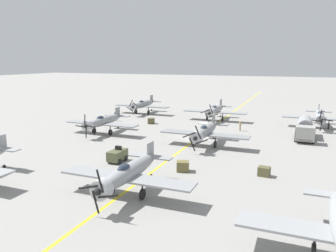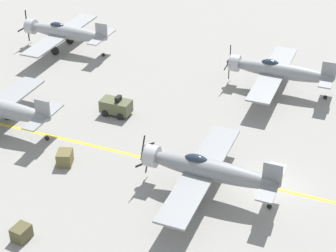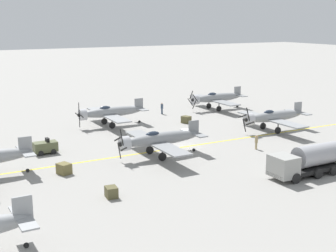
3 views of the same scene
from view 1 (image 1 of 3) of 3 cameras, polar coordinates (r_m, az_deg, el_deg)
name	(u,v)px [view 1 (image 1 of 3)]	position (r m, az deg, el deg)	size (l,w,h in m)	color
ground_plane	(198,138)	(49.42, 5.33, -2.02)	(400.00, 400.00, 0.00)	gray
taxiway_stripe	(198,138)	(49.42, 5.33, -2.02)	(0.30, 160.00, 0.01)	yellow
airplane_mid_right	(103,121)	(52.31, -11.26, 0.81)	(12.00, 9.98, 3.80)	gray
airplane_mid_center	(205,131)	(44.34, 6.50, -0.94)	(12.00, 9.98, 3.67)	gray
airplane_near_right	(143,104)	(71.12, -4.41, 3.76)	(12.00, 9.98, 3.65)	gray
airplane_near_center	(215,110)	(63.50, 8.26, 2.75)	(12.00, 9.98, 3.69)	gray
airplane_near_left	(320,116)	(61.74, 24.89, 1.56)	(12.00, 9.98, 3.80)	gray
airplane_far_center	(128,173)	(28.35, -6.95, -8.09)	(12.00, 9.98, 3.76)	gray
fuel_tanker	(305,129)	(52.24, 22.75, -0.45)	(2.68, 8.00, 2.98)	black
tow_tractor	(117,155)	(37.97, -8.80, -5.01)	(1.57, 2.60, 1.79)	#515638
ground_crew_walking	(240,125)	(54.94, 12.45, 0.10)	(0.37, 0.37, 1.69)	tan
ground_crew_inspecting	(115,116)	(63.45, -9.16, 1.80)	(0.40, 0.40, 1.85)	#334256
supply_crate_by_tanker	(183,166)	(34.52, 2.59, -7.01)	(1.28, 1.07, 1.07)	brown
supply_crate_mid_lane	(264,171)	(34.51, 16.39, -7.60)	(1.13, 0.94, 0.94)	brown
supply_crate_outboard	(151,121)	(59.98, -2.95, 0.90)	(1.23, 1.02, 1.02)	brown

